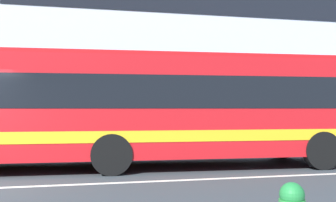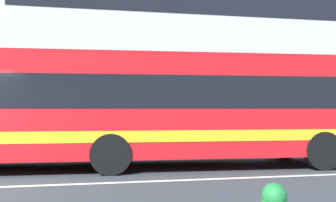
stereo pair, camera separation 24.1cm
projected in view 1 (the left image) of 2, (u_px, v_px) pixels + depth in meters
hedge_row_far at (27, 139)px, 13.55m from camera, size 14.86×1.10×1.12m
apartment_block_right at (178, 31)px, 25.73m from camera, size 21.00×11.58×13.08m
transit_bus at (137, 106)px, 10.96m from camera, size 11.67×3.21×3.04m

